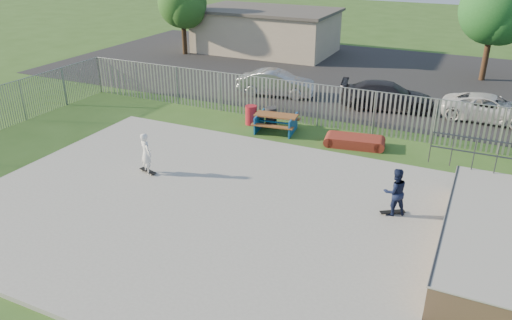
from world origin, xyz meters
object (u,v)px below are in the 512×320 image
at_px(car_white, 490,108).
at_px(tree_mid, 495,10).
at_px(trash_bin_red, 251,115).
at_px(skater_white, 146,153).
at_px(picnic_table, 276,123).
at_px(car_dark, 387,96).
at_px(funbox, 354,141).
at_px(car_silver, 277,83).
at_px(trash_bin_grey, 271,117).
at_px(tree_left, 182,3).
at_px(skater_navy, 395,192).

bearing_deg(car_white, tree_mid, 7.12).
xyz_separation_m(trash_bin_red, skater_white, (-1.00, -6.70, 0.47)).
relative_size(picnic_table, skater_white, 1.36).
distance_m(picnic_table, car_dark, 6.67).
relative_size(funbox, car_silver, 0.53).
distance_m(trash_bin_red, car_white, 11.47).
xyz_separation_m(trash_bin_grey, tree_mid, (8.50, 13.08, 3.76)).
distance_m(funbox, car_dark, 5.63).
bearing_deg(car_white, skater_white, 139.23).
distance_m(picnic_table, trash_bin_grey, 0.76).
bearing_deg(skater_white, tree_left, -34.19).
height_order(trash_bin_grey, car_dark, car_dark).
bearing_deg(picnic_table, tree_left, 129.07).
relative_size(trash_bin_grey, car_dark, 0.19).
height_order(car_silver, tree_left, tree_left).
height_order(tree_left, tree_mid, tree_mid).
bearing_deg(tree_mid, skater_white, -117.62).
distance_m(funbox, car_silver, 7.97).
relative_size(picnic_table, car_white, 0.48).
bearing_deg(picnic_table, car_white, 25.91).
height_order(picnic_table, trash_bin_red, trash_bin_red).
bearing_deg(tree_mid, trash_bin_grey, -123.03).
bearing_deg(trash_bin_red, trash_bin_grey, 11.81).
height_order(car_white, skater_white, skater_white).
bearing_deg(trash_bin_grey, skater_white, -105.80).
xyz_separation_m(picnic_table, trash_bin_red, (-1.44, 0.38, 0.04)).
xyz_separation_m(funbox, car_white, (5.00, 5.89, 0.42)).
relative_size(tree_mid, skater_navy, 4.02).
bearing_deg(trash_bin_red, picnic_table, -14.59).
xyz_separation_m(trash_bin_red, trash_bin_grey, (0.95, 0.20, -0.01)).
relative_size(funbox, skater_navy, 1.45).
bearing_deg(tree_left, skater_navy, -42.61).
bearing_deg(tree_left, funbox, -36.77).
xyz_separation_m(trash_bin_grey, car_silver, (-1.69, 4.58, 0.27)).
xyz_separation_m(tree_left, tree_mid, (20.70, 1.57, 0.51)).
xyz_separation_m(funbox, skater_navy, (2.66, -5.28, 0.72)).
relative_size(funbox, tree_mid, 0.36).
xyz_separation_m(funbox, car_silver, (-5.90, 5.34, 0.50)).
xyz_separation_m(picnic_table, skater_white, (-2.45, -6.32, 0.51)).
distance_m(tree_mid, skater_white, 22.78).
xyz_separation_m(trash_bin_red, skater_navy, (7.81, -5.83, 0.47)).
bearing_deg(skater_white, car_white, -106.12).
distance_m(trash_bin_grey, car_silver, 4.89).
bearing_deg(trash_bin_grey, tree_left, 136.66).
bearing_deg(funbox, skater_navy, -72.61).
xyz_separation_m(picnic_table, car_dark, (3.86, 5.43, 0.29)).
xyz_separation_m(funbox, trash_bin_red, (-5.15, 0.55, 0.24)).
bearing_deg(trash_bin_red, funbox, -6.13).
height_order(tree_mid, skater_white, tree_mid).
height_order(car_silver, car_dark, car_silver).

